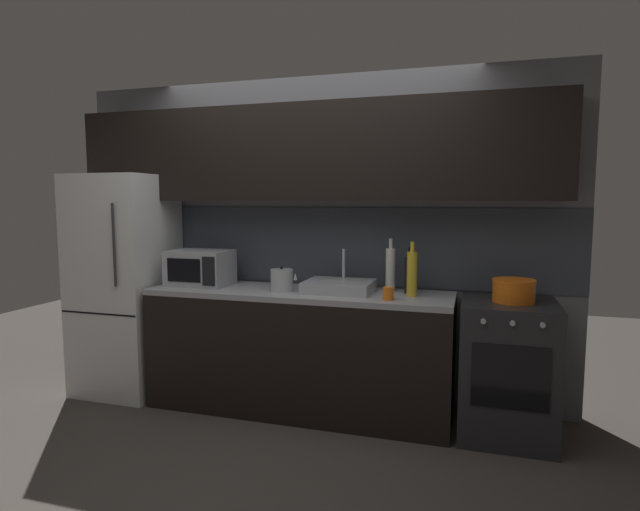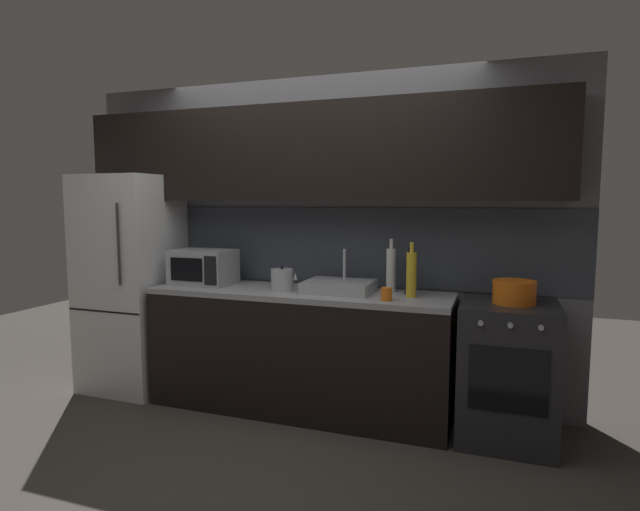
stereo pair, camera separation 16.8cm
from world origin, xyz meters
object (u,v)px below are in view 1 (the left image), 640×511
Objects in this scene: refrigerator at (125,284)px; cooking_pot at (514,291)px; kettle at (282,280)px; wine_bottle_dark at (409,274)px; wine_bottle_yellow at (412,273)px; mug_orange at (388,294)px; wine_bottle_white at (390,269)px; oven_range at (507,369)px; microwave at (200,268)px.

cooking_pot is (2.96, 0.00, 0.10)m from refrigerator.
wine_bottle_dark is (0.89, 0.18, 0.06)m from kettle.
refrigerator is 8.98× the size of kettle.
wine_bottle_yellow reaches higher than mug_orange.
refrigerator is 2.97m from cooking_pot.
kettle is 0.59× the size of wine_bottle_dark.
wine_bottle_white is at bearing 157.83° from wine_bottle_dark.
refrigerator is 4.68× the size of wine_bottle_yellow.
wine_bottle_yellow is (-0.63, 0.01, 0.61)m from oven_range.
mug_orange is at bearing -7.48° from kettle.
oven_range is 1.96× the size of microwave.
mug_orange is (1.50, -0.19, -0.09)m from microwave.
wine_bottle_white is at bearing 6.10° from microwave.
cooking_pot is (0.83, -0.17, -0.09)m from wine_bottle_white.
wine_bottle_dark reaches higher than kettle.
microwave is at bearing 172.88° from mug_orange.
wine_bottle_dark is 0.70m from cooking_pot.
mug_orange is at bearing -126.95° from wine_bottle_yellow.
mug_orange is at bearing -7.12° from microwave.
wine_bottle_white is at bearing 167.74° from oven_range.
mug_orange is at bearing -4.43° from refrigerator.
microwave is at bearing 1.55° from refrigerator.
refrigerator is 2.29m from wine_bottle_dark.
refrigerator is 3.82× the size of microwave.
refrigerator reaches higher than cooking_pot.
kettle is 0.52× the size of wine_bottle_yellow.
oven_range is 0.88m from wine_bottle_yellow.
refrigerator reaches higher than oven_range.
refrigerator is at bearing 175.57° from mug_orange.
wine_bottle_yellow is 0.24m from wine_bottle_white.
microwave is 1.21× the size of wine_bottle_white.
wine_bottle_dark is at bearing 170.40° from cooking_pot.
microwave is at bearing -176.49° from wine_bottle_dark.
refrigerator is 6.53× the size of cooking_pot.
cooking_pot is at bearing 12.11° from mug_orange.
kettle is (1.39, -0.07, 0.10)m from refrigerator.
kettle is 0.91m from wine_bottle_dark.
kettle is 0.93m from wine_bottle_yellow.
refrigerator is 2.19m from mug_orange.
refrigerator is 2.97m from oven_range.
oven_range is 1.03m from wine_bottle_white.
microwave is at bearing -173.90° from wine_bottle_white.
kettle is at bearing -177.65° from oven_range.
mug_orange is 0.81m from cooking_pot.
wine_bottle_dark is 3.86× the size of mug_orange.
oven_range is 0.89m from wine_bottle_dark.
mug_orange is at bearing -167.89° from cooking_pot.
wine_bottle_dark is 0.16m from wine_bottle_white.
cooking_pot is at bearing -0.46° from microwave.
wine_bottle_dark is at bearing 70.72° from mug_orange.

